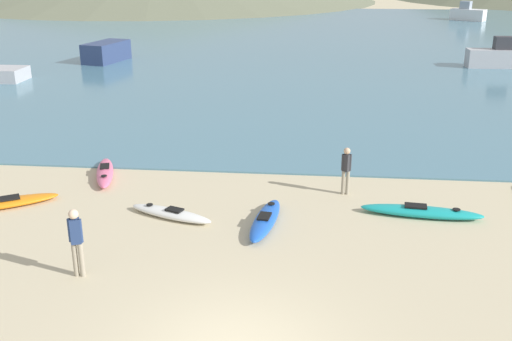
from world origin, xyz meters
TOP-DOWN VIEW (x-y plane):
  - bay_water at (0.00, 45.28)m, footprint 160.00×70.00m
  - kayak_on_sand_0 at (-5.84, 9.43)m, footprint 1.46×3.04m
  - kayak_on_sand_2 at (-2.72, 6.25)m, footprint 2.80×1.52m
  - kayak_on_sand_3 at (0.13, 6.02)m, footprint 1.00×3.04m
  - kayak_on_sand_4 at (4.73, 7.07)m, footprint 3.64×1.05m
  - kayak_on_sand_5 at (-8.06, 6.54)m, footprint 3.13×2.31m
  - person_near_foreground at (-4.14, 2.66)m, footprint 0.36×0.28m
  - person_near_waterline at (2.52, 8.66)m, footprint 0.32×0.28m
  - moored_boat_0 at (19.17, 65.19)m, footprint 4.18×3.41m
  - moored_boat_2 at (-13.72, 32.69)m, footprint 2.69×4.20m
  - moored_boat_3 at (13.77, 32.99)m, footprint 3.86×1.38m

SIDE VIEW (x-z plane):
  - bay_water at x=0.00m, z-range 0.00..0.06m
  - kayak_on_sand_5 at x=-8.06m, z-range -0.02..0.28m
  - kayak_on_sand_2 at x=-2.72m, z-range -0.02..0.29m
  - kayak_on_sand_4 at x=4.73m, z-range -0.02..0.34m
  - kayak_on_sand_3 at x=0.13m, z-range -0.02..0.35m
  - kayak_on_sand_0 at x=-5.84m, z-range -0.02..0.36m
  - moored_boat_2 at x=-13.72m, z-range 0.06..1.46m
  - moored_boat_3 at x=13.77m, z-range -0.26..1.85m
  - moored_boat_0 at x=19.17m, z-range -0.27..1.92m
  - person_near_waterline at x=2.52m, z-range 0.12..1.71m
  - person_near_foreground at x=-4.14m, z-range 0.13..1.89m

